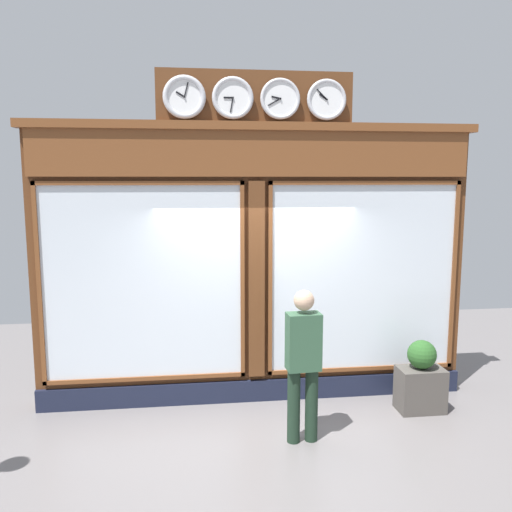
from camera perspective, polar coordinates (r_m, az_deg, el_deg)
The scene contains 4 objects.
shop_facade at distance 6.77m, azimuth -0.14°, elevation -0.56°, with size 5.58×0.42×4.14m.
pedestrian at distance 5.83m, azimuth 5.09°, elevation -11.00°, with size 0.37×0.24×1.69m.
planter_box at distance 7.07m, azimuth 17.22°, elevation -13.51°, with size 0.56×0.36×0.54m, color #4C4742.
planter_shrub at distance 6.91m, azimuth 17.38°, elevation -10.05°, with size 0.35×0.35×0.35m, color #285623.
Camera 1 is at (0.82, 6.51, 2.86)m, focal length 37.27 mm.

